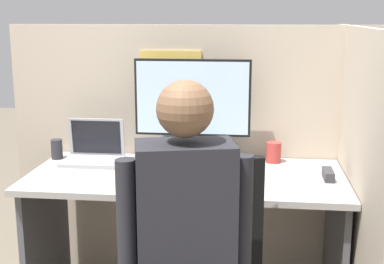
{
  "coord_description": "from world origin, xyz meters",
  "views": [
    {
      "loc": [
        0.32,
        -2.15,
        1.5
      ],
      "look_at": [
        0.05,
        0.17,
        0.98
      ],
      "focal_mm": 50.0,
      "sensor_mm": 36.0,
      "label": 1
    }
  ],
  "objects_px": {
    "paper_box": "(192,155)",
    "person": "(179,240)",
    "coffee_mug": "(274,152)",
    "pen_cup": "(57,149)",
    "laptop": "(93,154)",
    "stapler": "(328,174)",
    "carrot_toy": "(160,185)",
    "monitor": "(192,102)"
  },
  "relations": [
    {
      "from": "pen_cup",
      "to": "monitor",
      "type": "bearing_deg",
      "value": 1.41
    },
    {
      "from": "carrot_toy",
      "to": "coffee_mug",
      "type": "xyz_separation_m",
      "value": [
        0.52,
        0.5,
        0.04
      ]
    },
    {
      "from": "monitor",
      "to": "person",
      "type": "bearing_deg",
      "value": -85.92
    },
    {
      "from": "laptop",
      "to": "pen_cup",
      "type": "height_order",
      "value": "laptop"
    },
    {
      "from": "carrot_toy",
      "to": "coffee_mug",
      "type": "bearing_deg",
      "value": 44.13
    },
    {
      "from": "stapler",
      "to": "person",
      "type": "xyz_separation_m",
      "value": [
        -0.6,
        -0.8,
        -0.01
      ]
    },
    {
      "from": "person",
      "to": "pen_cup",
      "type": "xyz_separation_m",
      "value": [
        -0.81,
        1.0,
        0.04
      ]
    },
    {
      "from": "laptop",
      "to": "coffee_mug",
      "type": "height_order",
      "value": "laptop"
    },
    {
      "from": "paper_box",
      "to": "carrot_toy",
      "type": "bearing_deg",
      "value": -101.73
    },
    {
      "from": "stapler",
      "to": "coffee_mug",
      "type": "relative_size",
      "value": 1.26
    },
    {
      "from": "monitor",
      "to": "carrot_toy",
      "type": "xyz_separation_m",
      "value": [
        -0.09,
        -0.46,
        -0.3
      ]
    },
    {
      "from": "person",
      "to": "pen_cup",
      "type": "relative_size",
      "value": 12.06
    },
    {
      "from": "stapler",
      "to": "pen_cup",
      "type": "bearing_deg",
      "value": 171.81
    },
    {
      "from": "paper_box",
      "to": "person",
      "type": "height_order",
      "value": "person"
    },
    {
      "from": "paper_box",
      "to": "pen_cup",
      "type": "xyz_separation_m",
      "value": [
        -0.74,
        -0.02,
        0.02
      ]
    },
    {
      "from": "laptop",
      "to": "pen_cup",
      "type": "xyz_separation_m",
      "value": [
        -0.22,
        0.04,
        0.01
      ]
    },
    {
      "from": "stapler",
      "to": "carrot_toy",
      "type": "xyz_separation_m",
      "value": [
        -0.77,
        -0.24,
        -0.0
      ]
    },
    {
      "from": "stapler",
      "to": "person",
      "type": "distance_m",
      "value": 1.0
    },
    {
      "from": "paper_box",
      "to": "carrot_toy",
      "type": "distance_m",
      "value": 0.47
    },
    {
      "from": "monitor",
      "to": "coffee_mug",
      "type": "height_order",
      "value": "monitor"
    },
    {
      "from": "pen_cup",
      "to": "laptop",
      "type": "bearing_deg",
      "value": -11.48
    },
    {
      "from": "carrot_toy",
      "to": "coffee_mug",
      "type": "height_order",
      "value": "coffee_mug"
    },
    {
      "from": "paper_box",
      "to": "person",
      "type": "relative_size",
      "value": 0.26
    },
    {
      "from": "coffee_mug",
      "to": "laptop",
      "type": "bearing_deg",
      "value": -173.52
    },
    {
      "from": "paper_box",
      "to": "laptop",
      "type": "height_order",
      "value": "laptop"
    },
    {
      "from": "paper_box",
      "to": "coffee_mug",
      "type": "relative_size",
      "value": 3.05
    },
    {
      "from": "monitor",
      "to": "person",
      "type": "relative_size",
      "value": 0.47
    },
    {
      "from": "paper_box",
      "to": "coffee_mug",
      "type": "bearing_deg",
      "value": 6.43
    },
    {
      "from": "monitor",
      "to": "coffee_mug",
      "type": "relative_size",
      "value": 5.55
    },
    {
      "from": "paper_box",
      "to": "person",
      "type": "xyz_separation_m",
      "value": [
        0.07,
        -1.01,
        -0.03
      ]
    },
    {
      "from": "person",
      "to": "coffee_mug",
      "type": "distance_m",
      "value": 1.12
    },
    {
      "from": "laptop",
      "to": "monitor",
      "type": "bearing_deg",
      "value": 6.83
    },
    {
      "from": "monitor",
      "to": "carrot_toy",
      "type": "height_order",
      "value": "monitor"
    },
    {
      "from": "stapler",
      "to": "carrot_toy",
      "type": "relative_size",
      "value": 1.11
    },
    {
      "from": "stapler",
      "to": "person",
      "type": "height_order",
      "value": "person"
    },
    {
      "from": "carrot_toy",
      "to": "pen_cup",
      "type": "distance_m",
      "value": 0.78
    },
    {
      "from": "monitor",
      "to": "paper_box",
      "type": "bearing_deg",
      "value": -90.0
    },
    {
      "from": "monitor",
      "to": "pen_cup",
      "type": "distance_m",
      "value": 0.78
    },
    {
      "from": "person",
      "to": "carrot_toy",
      "type": "bearing_deg",
      "value": 106.72
    },
    {
      "from": "carrot_toy",
      "to": "person",
      "type": "height_order",
      "value": "person"
    },
    {
      "from": "monitor",
      "to": "laptop",
      "type": "relative_size",
      "value": 1.99
    },
    {
      "from": "monitor",
      "to": "carrot_toy",
      "type": "bearing_deg",
      "value": -101.66
    }
  ]
}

